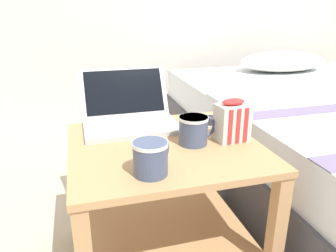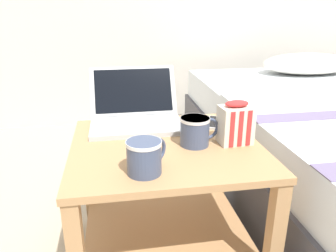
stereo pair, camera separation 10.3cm
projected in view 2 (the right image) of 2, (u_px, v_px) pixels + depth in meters
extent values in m
ellipsoid|color=silver|center=(308.00, 63.00, 2.26)|extent=(0.64, 0.36, 0.14)
cube|color=tan|center=(166.00, 147.00, 1.11)|extent=(0.63, 0.58, 0.02)
cube|color=tan|center=(166.00, 231.00, 1.23)|extent=(0.59, 0.54, 0.02)
cube|color=tan|center=(273.00, 247.00, 0.99)|extent=(0.04, 0.04, 0.46)
cube|color=tan|center=(89.00, 178.00, 1.39)|extent=(0.04, 0.04, 0.46)
cube|color=tan|center=(220.00, 168.00, 1.48)|extent=(0.04, 0.04, 0.46)
cube|color=#B7BABC|center=(137.00, 126.00, 1.24)|extent=(0.35, 0.21, 0.02)
cube|color=silver|center=(137.00, 122.00, 1.25)|extent=(0.30, 0.12, 0.00)
cube|color=silver|center=(138.00, 129.00, 1.18)|extent=(0.10, 0.05, 0.00)
cube|color=#B7BABC|center=(133.00, 91.00, 1.35)|extent=(0.35, 0.11, 0.18)
cube|color=black|center=(134.00, 90.00, 1.34)|extent=(0.31, 0.09, 0.16)
cube|color=red|center=(149.00, 77.00, 1.37)|extent=(0.03, 0.02, 0.03)
cube|color=yellow|center=(157.00, 81.00, 1.37)|extent=(0.04, 0.02, 0.04)
cylinder|color=#3F4C6B|center=(144.00, 157.00, 0.90)|extent=(0.10, 0.10, 0.10)
cylinder|color=silver|center=(144.00, 143.00, 0.88)|extent=(0.10, 0.10, 0.01)
cylinder|color=black|center=(144.00, 146.00, 0.88)|extent=(0.09, 0.09, 0.01)
torus|color=#3F4C6B|center=(157.00, 151.00, 0.93)|extent=(0.06, 0.06, 0.08)
cylinder|color=#3F4C6B|center=(195.00, 131.00, 1.08)|extent=(0.10, 0.10, 0.10)
cylinder|color=silver|center=(195.00, 119.00, 1.06)|extent=(0.10, 0.10, 0.01)
cylinder|color=black|center=(195.00, 122.00, 1.07)|extent=(0.09, 0.09, 0.01)
torus|color=#3F4C6B|center=(209.00, 129.00, 1.10)|extent=(0.08, 0.03, 0.08)
cube|color=silver|center=(235.00, 125.00, 1.09)|extent=(0.11, 0.09, 0.13)
cube|color=red|center=(232.00, 130.00, 1.05)|extent=(0.02, 0.00, 0.12)
cube|color=red|center=(241.00, 129.00, 1.05)|extent=(0.02, 0.00, 0.12)
cube|color=red|center=(249.00, 128.00, 1.06)|extent=(0.02, 0.00, 0.12)
ellipsoid|color=red|center=(237.00, 104.00, 1.07)|extent=(0.08, 0.05, 0.02)
cube|color=#B7BABC|center=(215.00, 123.00, 1.29)|extent=(0.13, 0.16, 0.01)
cube|color=black|center=(215.00, 121.00, 1.29)|extent=(0.11, 0.14, 0.00)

